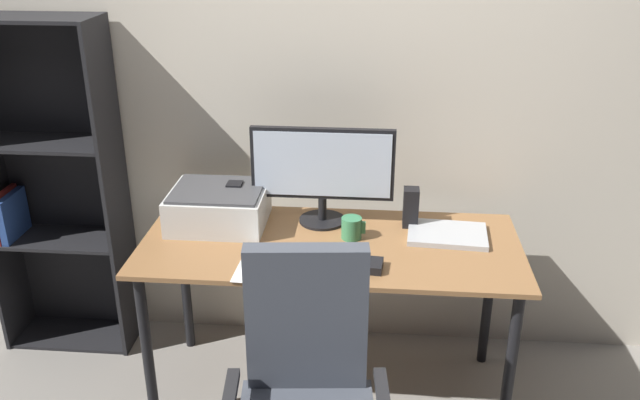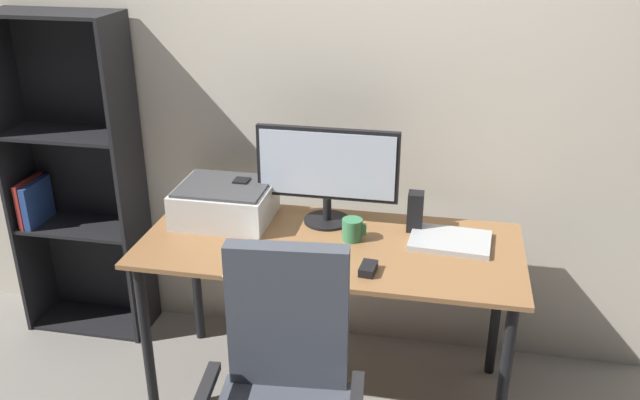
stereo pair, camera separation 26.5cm
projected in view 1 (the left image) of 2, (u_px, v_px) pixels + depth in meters
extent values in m
plane|color=gray|center=(329.00, 389.00, 3.00)|extent=(12.00, 12.00, 0.00)
cube|color=beige|center=(340.00, 77.00, 2.95)|extent=(6.40, 0.10, 2.60)
cube|color=olive|center=(330.00, 245.00, 2.71)|extent=(1.54, 0.68, 0.02)
cylinder|color=black|center=(147.00, 352.00, 2.66)|extent=(0.04, 0.04, 0.72)
cylinder|color=black|center=(509.00, 372.00, 2.55)|extent=(0.04, 0.04, 0.72)
cylinder|color=black|center=(185.00, 281.00, 3.17)|extent=(0.04, 0.04, 0.72)
cylinder|color=black|center=(489.00, 295.00, 3.06)|extent=(0.04, 0.04, 0.72)
cylinder|color=black|center=(322.00, 220.00, 2.89)|extent=(0.20, 0.20, 0.01)
cylinder|color=black|center=(322.00, 208.00, 2.87)|extent=(0.04, 0.04, 0.10)
cube|color=black|center=(322.00, 164.00, 2.79)|extent=(0.60, 0.03, 0.31)
cube|color=silver|center=(322.00, 165.00, 2.77)|extent=(0.57, 0.01, 0.28)
cube|color=silver|center=(311.00, 263.00, 2.53)|extent=(0.29, 0.11, 0.02)
cube|color=black|center=(375.00, 266.00, 2.50)|extent=(0.06, 0.10, 0.03)
cylinder|color=#387F51|center=(351.00, 228.00, 2.73)|extent=(0.08, 0.08, 0.09)
cube|color=#387F51|center=(364.00, 227.00, 2.72)|extent=(0.02, 0.01, 0.05)
cube|color=#B7BABC|center=(447.00, 234.00, 2.75)|extent=(0.34, 0.25, 0.02)
cube|color=black|center=(236.00, 201.00, 2.88)|extent=(0.06, 0.07, 0.17)
cube|color=black|center=(411.00, 207.00, 2.82)|extent=(0.06, 0.07, 0.17)
cube|color=silver|center=(219.00, 208.00, 2.84)|extent=(0.40, 0.34, 0.15)
cube|color=#424244|center=(217.00, 190.00, 2.81)|extent=(0.37, 0.31, 0.01)
cube|color=white|center=(267.00, 264.00, 2.54)|extent=(0.22, 0.31, 0.00)
cube|color=#474C56|center=(307.00, 318.00, 2.19)|extent=(0.40, 0.11, 0.52)
cube|color=#232326|center=(229.00, 398.00, 2.09)|extent=(0.06, 0.26, 0.03)
cube|color=#232326|center=(383.00, 398.00, 2.09)|extent=(0.06, 0.26, 0.03)
cube|color=black|center=(116.00, 194.00, 3.04)|extent=(0.02, 0.28, 1.58)
cube|color=black|center=(66.00, 181.00, 3.19)|extent=(0.61, 0.01, 1.58)
cube|color=black|center=(78.00, 335.00, 3.38)|extent=(0.57, 0.26, 0.02)
cube|color=black|center=(62.00, 238.00, 3.16)|extent=(0.57, 0.26, 0.02)
cube|color=black|center=(45.00, 143.00, 2.97)|extent=(0.57, 0.26, 0.02)
cube|color=black|center=(23.00, 18.00, 2.75)|extent=(0.57, 0.26, 0.02)
cube|color=#B22D28|center=(6.00, 214.00, 3.12)|extent=(0.02, 0.22, 0.22)
cube|color=#28478C|center=(13.00, 216.00, 3.12)|extent=(0.03, 0.22, 0.21)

